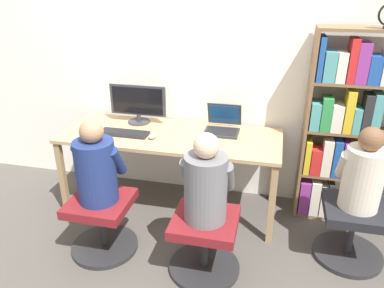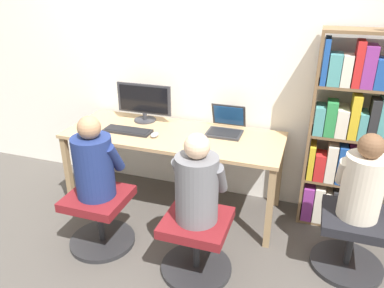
{
  "view_description": "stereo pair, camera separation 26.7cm",
  "coord_description": "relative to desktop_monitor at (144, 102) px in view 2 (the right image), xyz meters",
  "views": [
    {
      "loc": [
        0.86,
        -2.52,
        2.0
      ],
      "look_at": [
        0.23,
        0.19,
        0.74
      ],
      "focal_mm": 35.0,
      "sensor_mm": 36.0,
      "label": 1
    },
    {
      "loc": [
        1.12,
        -2.45,
        2.0
      ],
      "look_at": [
        0.23,
        0.19,
        0.74
      ],
      "focal_mm": 35.0,
      "sensor_mm": 36.0,
      "label": 2
    }
  ],
  "objects": [
    {
      "name": "wall_back",
      "position": [
        0.37,
        0.21,
        0.38
      ],
      "size": [
        10.0,
        0.05,
        2.6
      ],
      "color": "white",
      "rests_on": "ground_plane"
    },
    {
      "name": "person_at_monitor",
      "position": [
        0.01,
        -0.91,
        -0.19
      ],
      "size": [
        0.36,
        0.32,
        0.64
      ],
      "color": "navy",
      "rests_on": "office_chair_left"
    },
    {
      "name": "keyboard",
      "position": [
        -0.02,
        -0.3,
        -0.17
      ],
      "size": [
        0.43,
        0.15,
        0.03
      ],
      "color": "#232326",
      "rests_on": "desk"
    },
    {
      "name": "desktop_monitor",
      "position": [
        0.0,
        0.0,
        0.0
      ],
      "size": [
        0.53,
        0.21,
        0.36
      ],
      "color": "#333338",
      "rests_on": "desk"
    },
    {
      "name": "desk",
      "position": [
        0.37,
        -0.21,
        -0.25
      ],
      "size": [
        1.9,
        0.71,
        0.74
      ],
      "color": "tan",
      "rests_on": "ground_plane"
    },
    {
      "name": "computer_mouse_by_keyboard",
      "position": [
        0.24,
        -0.33,
        -0.16
      ],
      "size": [
        0.06,
        0.09,
        0.04
      ],
      "color": "#99999E",
      "rests_on": "desk"
    },
    {
      "name": "office_chair_right",
      "position": [
        0.83,
        -0.96,
        -0.67
      ],
      "size": [
        0.52,
        0.52,
        0.46
      ],
      "color": "#262628",
      "rests_on": "ground_plane"
    },
    {
      "name": "laptop",
      "position": [
        0.8,
        -0.04,
        -0.13
      ],
      "size": [
        0.3,
        0.31,
        0.23
      ],
      "color": "#2D2D30",
      "rests_on": "desk"
    },
    {
      "name": "office_chair_side",
      "position": [
        1.88,
        -0.57,
        -0.67
      ],
      "size": [
        0.52,
        0.52,
        0.46
      ],
      "color": "#262628",
      "rests_on": "ground_plane"
    },
    {
      "name": "person_near_shelf",
      "position": [
        1.88,
        -0.57,
        -0.19
      ],
      "size": [
        0.34,
        0.3,
        0.62
      ],
      "color": "beige",
      "rests_on": "office_chair_side"
    },
    {
      "name": "office_chair_left",
      "position": [
        0.01,
        -0.91,
        -0.67
      ],
      "size": [
        0.52,
        0.52,
        0.46
      ],
      "color": "#262628",
      "rests_on": "ground_plane"
    },
    {
      "name": "ground_plane",
      "position": [
        0.37,
        -0.57,
        -0.92
      ],
      "size": [
        14.0,
        14.0,
        0.0
      ],
      "primitive_type": "plane",
      "color": "#4C4742"
    },
    {
      "name": "person_at_laptop",
      "position": [
        0.83,
        -0.96,
        -0.19
      ],
      "size": [
        0.36,
        0.32,
        0.64
      ],
      "color": "slate",
      "rests_on": "office_chair_right"
    },
    {
      "name": "bookshelf",
      "position": [
        1.84,
        -0.01,
        -0.09
      ],
      "size": [
        0.93,
        0.28,
        1.65
      ],
      "color": "brown",
      "rests_on": "ground_plane"
    }
  ]
}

